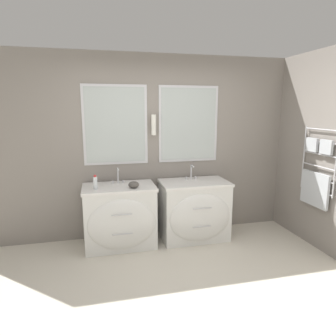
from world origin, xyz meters
TOP-DOWN VIEW (x-y plane):
  - ground_plane at (0.00, 0.00)m, footprint 16.00×16.00m
  - wall_back at (-0.00, 1.70)m, footprint 5.60×0.15m
  - wall_right at (2.03, 0.75)m, footprint 0.13×3.51m
  - vanity_left at (-0.57, 1.32)m, footprint 0.96×0.65m
  - vanity_right at (0.49, 1.32)m, footprint 0.96×0.65m
  - faucet_left at (-0.57, 1.50)m, footprint 0.17×0.13m
  - faucet_right at (0.49, 1.50)m, footprint 0.17×0.13m
  - toiletry_bottle at (-0.87, 1.26)m, footprint 0.05×0.05m
  - amenity_bowl at (-0.39, 1.22)m, footprint 0.14×0.14m

SIDE VIEW (x-z plane):
  - ground_plane at x=0.00m, z-range 0.00..0.00m
  - vanity_left at x=-0.57m, z-range 0.01..0.85m
  - vanity_right at x=0.49m, z-range 0.01..0.85m
  - amenity_bowl at x=-0.39m, z-range 0.84..0.92m
  - toiletry_bottle at x=-0.87m, z-range 0.83..1.02m
  - faucet_left at x=-0.57m, z-range 0.84..1.05m
  - faucet_right at x=0.49m, z-range 0.84..1.05m
  - wall_right at x=2.03m, z-range -0.01..2.59m
  - wall_back at x=0.00m, z-range 0.01..2.61m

